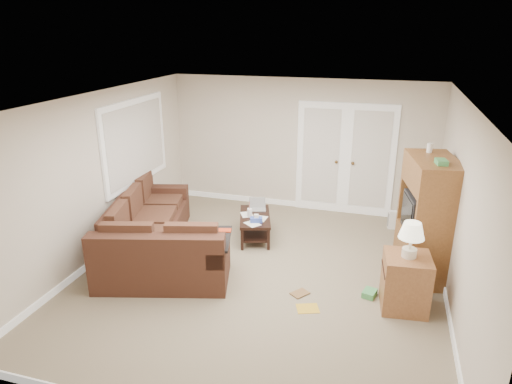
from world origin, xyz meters
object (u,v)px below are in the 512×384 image
(sectional_sofa, at_px, (155,239))
(side_cabinet, at_px, (406,278))
(tv_armoire, at_px, (427,218))
(coffee_table, at_px, (255,225))

(sectional_sofa, xyz_separation_m, side_cabinet, (3.63, -0.29, 0.09))
(sectional_sofa, height_order, tv_armoire, tv_armoire)
(tv_armoire, bearing_deg, coffee_table, 159.16)
(sectional_sofa, bearing_deg, side_cabinet, -19.71)
(coffee_table, distance_m, side_cabinet, 2.79)
(sectional_sofa, relative_size, coffee_table, 2.67)
(coffee_table, bearing_deg, tv_armoire, -27.42)
(tv_armoire, xyz_separation_m, side_cabinet, (-0.25, -0.97, -0.45))
(sectional_sofa, distance_m, tv_armoire, 3.97)
(coffee_table, height_order, tv_armoire, tv_armoire)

